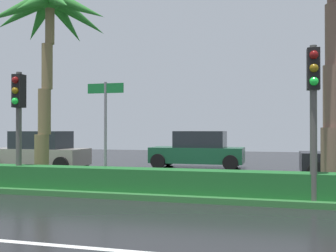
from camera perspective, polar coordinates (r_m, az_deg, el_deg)
ground_plane at (r=12.98m, az=2.27°, el=-8.65°), size 90.00×42.00×0.10m
near_lane_divider_stripe at (r=6.48m, az=-12.30°, el=-16.47°), size 81.00×0.14×0.01m
median_strip at (r=12.00m, az=1.20°, el=-8.72°), size 85.50×4.00×0.15m
median_hedge at (r=10.61m, az=-0.65°, el=-7.75°), size 76.50×0.70×0.60m
palm_tree_mid_left at (r=14.14m, az=-16.53°, el=14.09°), size 4.23×4.12×6.47m
traffic_signal_median_left at (r=12.40m, az=-20.46°, el=2.47°), size 0.28×0.43×3.31m
traffic_signal_median_right at (r=9.88m, az=19.94°, el=4.37°), size 0.28×0.43×3.59m
street_name_sign at (r=11.60m, az=-8.87°, el=0.93°), size 1.10×0.08×3.00m
car_in_traffic_leading at (r=18.60m, az=-17.80°, el=-3.46°), size 4.30×2.02×1.72m
car_in_traffic_second at (r=18.89m, az=4.30°, el=-3.44°), size 4.30×2.02×1.72m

